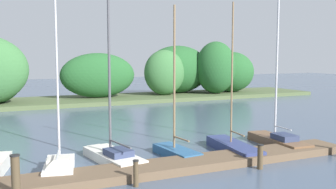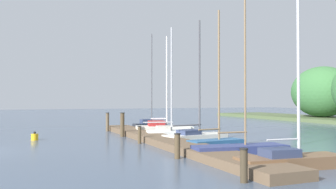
# 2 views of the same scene
# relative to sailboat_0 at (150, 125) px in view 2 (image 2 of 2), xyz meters

# --- Properties ---
(dock_pier) EXTENTS (20.84, 1.80, 0.35)m
(dock_pier) POSITION_rel_sailboat_0_xyz_m (8.94, -2.41, -0.24)
(dock_pier) COLOR brown
(dock_pier) RESTS_ON ground
(sailboat_0) EXTENTS (1.02, 2.86, 7.88)m
(sailboat_0) POSITION_rel_sailboat_0_xyz_m (0.00, 0.00, 0.00)
(sailboat_0) COLOR #232833
(sailboat_0) RESTS_ON ground
(sailboat_1) EXTENTS (2.18, 4.28, 7.08)m
(sailboat_1) POSITION_rel_sailboat_0_xyz_m (3.46, -0.14, -0.00)
(sailboat_1) COLOR silver
(sailboat_1) RESTS_ON ground
(sailboat_2) EXTENTS (1.68, 3.23, 7.16)m
(sailboat_2) POSITION_rel_sailboat_0_xyz_m (6.20, -0.88, -0.04)
(sailboat_2) COLOR white
(sailboat_2) RESTS_ON ground
(sailboat_3) EXTENTS (1.95, 4.32, 7.20)m
(sailboat_3) POSITION_rel_sailboat_0_xyz_m (8.62, -0.11, -0.05)
(sailboat_3) COLOR silver
(sailboat_3) RESTS_ON ground
(sailboat_4) EXTENTS (1.32, 3.17, 7.07)m
(sailboat_4) POSITION_rel_sailboat_0_xyz_m (11.59, -0.43, -0.03)
(sailboat_4) COLOR #285684
(sailboat_4) RESTS_ON ground
(sailboat_5) EXTENTS (1.56, 4.44, 7.33)m
(sailboat_5) POSITION_rel_sailboat_0_xyz_m (14.49, -0.88, -0.10)
(sailboat_5) COLOR navy
(sailboat_5) RESTS_ON ground
(sailboat_6) EXTENTS (1.49, 4.43, 7.87)m
(sailboat_6) POSITION_rel_sailboat_0_xyz_m (17.45, -0.72, -0.03)
(sailboat_6) COLOR brown
(sailboat_6) RESTS_ON ground
(mooring_piling_0) EXTENTS (0.28, 0.28, 1.45)m
(mooring_piling_0) POSITION_rel_sailboat_0_xyz_m (-0.01, -3.53, 0.31)
(mooring_piling_0) COLOR brown
(mooring_piling_0) RESTS_ON ground
(mooring_piling_1) EXTENTS (0.31, 0.31, 1.60)m
(mooring_piling_1) POSITION_rel_sailboat_0_xyz_m (4.44, -3.54, 0.39)
(mooring_piling_1) COLOR #4C3D28
(mooring_piling_1) RESTS_ON ground
(mooring_piling_2) EXTENTS (0.22, 0.22, 0.98)m
(mooring_piling_2) POSITION_rel_sailboat_0_xyz_m (8.48, -3.64, 0.08)
(mooring_piling_2) COLOR #4C3D28
(mooring_piling_2) RESTS_ON ground
(mooring_piling_3) EXTENTS (0.27, 0.27, 1.05)m
(mooring_piling_3) POSITION_rel_sailboat_0_xyz_m (13.97, -3.75, 0.11)
(mooring_piling_3) COLOR #4C3D28
(mooring_piling_3) RESTS_ON ground
(mooring_piling_4) EXTENTS (0.25, 0.25, 1.02)m
(mooring_piling_4) POSITION_rel_sailboat_0_xyz_m (18.65, -3.67, 0.10)
(mooring_piling_4) COLOR #3D3323
(mooring_piling_4) RESTS_ON ground
(channel_buoy_0) EXTENTS (0.42, 0.42, 0.53)m
(channel_buoy_0) POSITION_rel_sailboat_0_xyz_m (4.47, -9.00, -0.21)
(channel_buoy_0) COLOR gold
(channel_buoy_0) RESTS_ON ground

